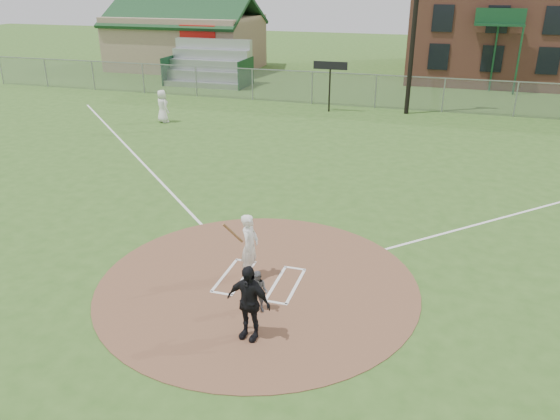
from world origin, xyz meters
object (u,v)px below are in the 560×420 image
(ondeck_player, at_px, (162,106))
(umpire, at_px, (248,302))
(home_plate, at_px, (252,278))
(catcher, at_px, (258,292))
(batter_at_plate, at_px, (250,246))

(ondeck_player, bearing_deg, umpire, 154.93)
(umpire, xyz_separation_m, ondeck_player, (-11.30, 17.14, -0.02))
(home_plate, xyz_separation_m, umpire, (0.81, -2.43, 0.88))
(catcher, height_order, batter_at_plate, batter_at_plate)
(catcher, xyz_separation_m, umpire, (0.14, -1.03, 0.37))
(batter_at_plate, bearing_deg, catcher, -63.49)
(home_plate, bearing_deg, umpire, -71.52)
(home_plate, height_order, batter_at_plate, batter_at_plate)
(home_plate, xyz_separation_m, ondeck_player, (-10.49, 14.72, 0.86))
(home_plate, relative_size, ondeck_player, 0.25)
(batter_at_plate, bearing_deg, home_plate, -52.51)
(umpire, xyz_separation_m, batter_at_plate, (-0.89, 2.52, 0.01))
(umpire, distance_m, batter_at_plate, 2.68)
(home_plate, xyz_separation_m, catcher, (0.67, -1.39, 0.51))
(catcher, relative_size, batter_at_plate, 0.59)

